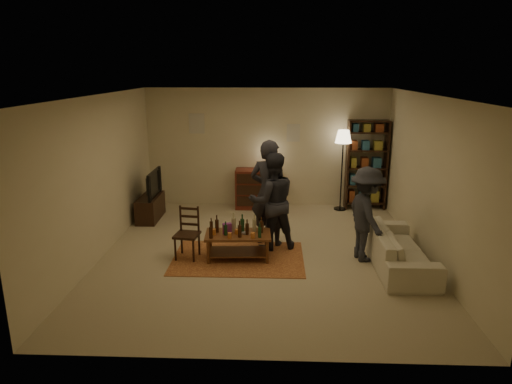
# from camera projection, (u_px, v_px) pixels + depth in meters

# --- Properties ---
(floor) EXTENTS (6.00, 6.00, 0.00)m
(floor) POSITION_uv_depth(u_px,v_px,m) (263.00, 254.00, 7.93)
(floor) COLOR #C6B793
(floor) RESTS_ON ground
(room_shell) EXTENTS (6.00, 6.00, 6.00)m
(room_shell) POSITION_uv_depth(u_px,v_px,m) (238.00, 128.00, 10.35)
(room_shell) COLOR beige
(room_shell) RESTS_ON ground
(rug) EXTENTS (2.20, 1.50, 0.01)m
(rug) POSITION_uv_depth(u_px,v_px,m) (238.00, 258.00, 7.73)
(rug) COLOR maroon
(rug) RESTS_ON ground
(coffee_table) EXTENTS (1.12, 0.65, 0.79)m
(coffee_table) POSITION_uv_depth(u_px,v_px,m) (238.00, 236.00, 7.63)
(coffee_table) COLOR brown
(coffee_table) RESTS_ON ground
(dining_chair) EXTENTS (0.44, 0.44, 0.90)m
(dining_chair) POSITION_uv_depth(u_px,v_px,m) (188.00, 231.00, 7.67)
(dining_chair) COLOR #301D10
(dining_chair) RESTS_ON ground
(tv_stand) EXTENTS (0.40, 1.00, 1.06)m
(tv_stand) POSITION_uv_depth(u_px,v_px,m) (150.00, 202.00, 9.66)
(tv_stand) COLOR #301D10
(tv_stand) RESTS_ON ground
(dresser) EXTENTS (1.00, 0.50, 1.36)m
(dresser) POSITION_uv_depth(u_px,v_px,m) (258.00, 188.00, 10.43)
(dresser) COLOR maroon
(dresser) RESTS_ON ground
(bookshelf) EXTENTS (0.90, 0.34, 2.02)m
(bookshelf) POSITION_uv_depth(u_px,v_px,m) (366.00, 164.00, 10.25)
(bookshelf) COLOR #301D10
(bookshelf) RESTS_ON ground
(floor_lamp) EXTENTS (0.36, 0.36, 1.81)m
(floor_lamp) POSITION_uv_depth(u_px,v_px,m) (343.00, 142.00, 10.01)
(floor_lamp) COLOR black
(floor_lamp) RESTS_ON ground
(sofa) EXTENTS (0.81, 2.08, 0.61)m
(sofa) POSITION_uv_depth(u_px,v_px,m) (398.00, 248.00, 7.38)
(sofa) COLOR beige
(sofa) RESTS_ON ground
(person_left) EXTENTS (0.81, 0.66, 1.93)m
(person_left) POSITION_uv_depth(u_px,v_px,m) (269.00, 193.00, 8.14)
(person_left) COLOR #24242B
(person_left) RESTS_ON ground
(person_right) EXTENTS (0.98, 0.84, 1.73)m
(person_right) POSITION_uv_depth(u_px,v_px,m) (272.00, 201.00, 7.98)
(person_right) COLOR #26262E
(person_right) RESTS_ON ground
(person_by_sofa) EXTENTS (0.80, 1.13, 1.59)m
(person_by_sofa) POSITION_uv_depth(u_px,v_px,m) (366.00, 214.00, 7.49)
(person_by_sofa) COLOR #292A31
(person_by_sofa) RESTS_ON ground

